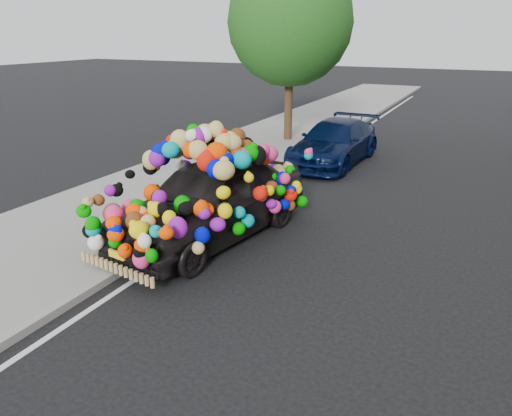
{
  "coord_description": "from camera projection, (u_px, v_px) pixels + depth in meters",
  "views": [
    {
      "loc": [
        2.85,
        -6.84,
        3.76
      ],
      "look_at": [
        -0.77,
        0.63,
        0.81
      ],
      "focal_mm": 35.0,
      "sensor_mm": 36.0,
      "label": 1
    }
  ],
  "objects": [
    {
      "name": "ground",
      "position": [
        281.0,
        272.0,
        8.23
      ],
      "size": [
        100.0,
        100.0,
        0.0
      ],
      "primitive_type": "plane",
      "color": "black",
      "rests_on": "ground"
    },
    {
      "name": "sidewalk",
      "position": [
        84.0,
        227.0,
        9.98
      ],
      "size": [
        4.0,
        60.0,
        0.12
      ],
      "primitive_type": "cube",
      "color": "gray",
      "rests_on": "ground"
    },
    {
      "name": "kerb",
      "position": [
        164.0,
        244.0,
        9.17
      ],
      "size": [
        0.15,
        60.0,
        0.13
      ],
      "primitive_type": "cube",
      "color": "gray",
      "rests_on": "ground"
    },
    {
      "name": "tree_near_sidewalk",
      "position": [
        290.0,
        22.0,
        16.5
      ],
      "size": [
        4.2,
        4.2,
        6.13
      ],
      "color": "#332114",
      "rests_on": "ground"
    },
    {
      "name": "plush_art_car",
      "position": [
        210.0,
        182.0,
        9.27
      ],
      "size": [
        2.9,
        4.96,
        2.17
      ],
      "rotation": [
        0.0,
        0.0,
        -0.17
      ],
      "color": "black",
      "rests_on": "ground"
    },
    {
      "name": "navy_sedan",
      "position": [
        334.0,
        142.0,
        14.85
      ],
      "size": [
        1.95,
        4.39,
        1.25
      ],
      "primitive_type": "imported",
      "rotation": [
        0.0,
        0.0,
        -0.05
      ],
      "color": "black",
      "rests_on": "ground"
    }
  ]
}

